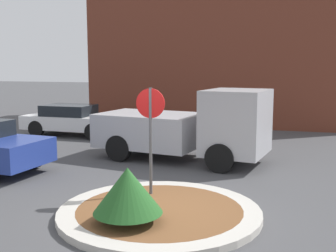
{
  "coord_description": "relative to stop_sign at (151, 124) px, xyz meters",
  "views": [
    {
      "loc": [
        2.43,
        -7.74,
        2.99
      ],
      "look_at": [
        -0.68,
        2.93,
        1.38
      ],
      "focal_mm": 45.0,
      "sensor_mm": 36.0,
      "label": 1
    }
  ],
  "objects": [
    {
      "name": "traffic_island",
      "position": [
        0.48,
        -0.9,
        -1.65
      ],
      "size": [
        4.07,
        4.07,
        0.14
      ],
      "color": "#BCB7AD",
      "rests_on": "ground_plane"
    },
    {
      "name": "island_shrub",
      "position": [
        0.15,
        -1.76,
        -0.97
      ],
      "size": [
        1.28,
        1.28,
        1.03
      ],
      "color": "brown",
      "rests_on": "traffic_island"
    },
    {
      "name": "ground_plane",
      "position": [
        0.48,
        -0.9,
        -1.72
      ],
      "size": [
        120.0,
        120.0,
        0.0
      ],
      "primitive_type": "plane",
      "color": "#474749"
    },
    {
      "name": "parked_sedan_white",
      "position": [
        -5.99,
        7.36,
        -1.04
      ],
      "size": [
        4.3,
        1.85,
        1.32
      ],
      "rotation": [
        0.0,
        0.0,
        -0.02
      ],
      "color": "silver",
      "rests_on": "ground_plane"
    },
    {
      "name": "utility_truck",
      "position": [
        -0.09,
        4.03,
        -0.64
      ],
      "size": [
        5.63,
        2.97,
        2.28
      ],
      "rotation": [
        0.0,
        0.0,
        -0.16
      ],
      "color": "#B2B2B7",
      "rests_on": "ground_plane"
    },
    {
      "name": "storefront_building",
      "position": [
        -0.61,
        14.24,
        2.27
      ],
      "size": [
        13.12,
        6.07,
        7.97
      ],
      "color": "brown",
      "rests_on": "ground_plane"
    },
    {
      "name": "stop_sign",
      "position": [
        0.0,
        0.0,
        0.0
      ],
      "size": [
        0.65,
        0.07,
        2.51
      ],
      "color": "#4C4C51",
      "rests_on": "ground_plane"
    }
  ]
}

